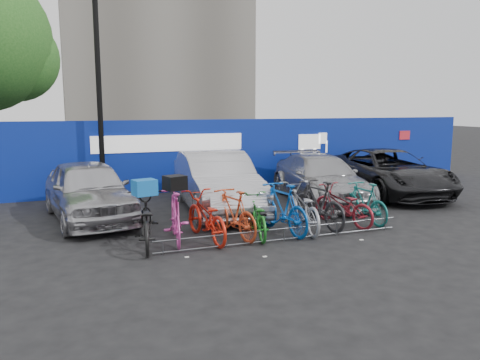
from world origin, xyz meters
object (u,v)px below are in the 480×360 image
car_2 (320,178)px  bike_7 (319,204)px  car_3 (388,172)px  car_1 (216,182)px  car_0 (89,190)px  bike_8 (343,205)px  lamppost (99,92)px  bike_1 (176,216)px  bike_0 (146,221)px  bike_9 (364,202)px  bike_2 (206,217)px  bike_rack (284,234)px  bike_6 (302,208)px  bike_3 (233,214)px  bike_4 (256,216)px  bike_5 (282,208)px

car_2 → bike_7: 3.23m
car_3 → bike_7: 5.17m
car_1 → car_0: bearing=-177.0°
car_2 → bike_8: (-1.00, -2.76, -0.21)m
lamppost → bike_1: lamppost is taller
bike_0 → bike_9: 5.36m
car_0 → bike_7: (5.01, -2.74, -0.18)m
car_3 → bike_2: size_ratio=2.67×
bike_rack → bike_1: (-2.16, 0.75, 0.40)m
bike_6 → bike_7: bike_7 is taller
bike_0 → bike_1: 0.65m
car_0 → bike_3: bearing=-53.0°
car_0 → bike_4: car_0 is taller
bike_3 → bike_7: (2.17, 0.10, 0.03)m
bike_2 → bike_9: 4.09m
bike_2 → bike_8: bike_2 is taller
car_2 → bike_1: car_2 is taller
car_2 → bike_8: bearing=-101.7°
car_0 → bike_9: bearing=-31.4°
bike_6 → bike_8: 1.17m
lamppost → car_2: bearing=-22.1°
car_0 → bike_5: size_ratio=2.30×
car_0 → car_2: size_ratio=0.93×
bike_rack → car_0: (-3.75, 3.50, 0.59)m
car_3 → bike_5: size_ratio=2.72×
bike_7 → bike_8: bike_7 is taller
bike_8 → bike_3: bearing=-12.4°
bike_7 → bike_9: size_ratio=1.13×
bike_5 → lamppost: bearing=-65.9°
car_0 → car_1: size_ratio=0.91×
bike_3 → bike_8: bearing=169.9°
bike_2 → bike_4: 1.14m
bike_rack → bike_2: (-1.54, 0.67, 0.35)m
bike_rack → car_3: 6.66m
bike_9 → bike_rack: bearing=12.9°
bike_3 → car_3: bearing=-167.0°
car_1 → bike_1: bearing=-118.6°
lamppost → car_3: bearing=-14.9°
bike_0 → bike_2: size_ratio=1.04×
bike_1 → bike_0: bearing=18.0°
car_3 → bike_1: size_ratio=2.81×
bike_2 → bike_5: bearing=171.7°
bike_rack → car_3: bearing=33.7°
car_2 → bike_9: size_ratio=2.81×
bike_rack → bike_3: (-0.91, 0.65, 0.38)m
bike_1 → bike_9: (4.72, 0.01, -0.05)m
car_0 → lamppost: bearing=69.7°
lamppost → bike_rack: lamppost is taller
lamppost → bike_4: 6.72m
car_2 → bike_4: bearing=-130.3°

